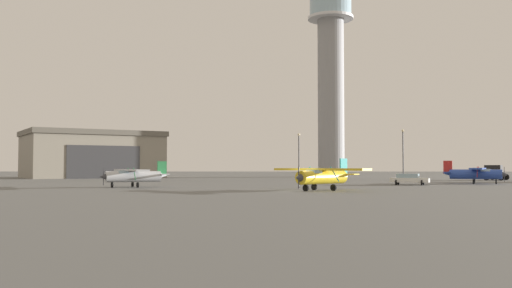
% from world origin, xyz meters
% --- Properties ---
extents(ground_plane, '(400.00, 400.00, 0.00)m').
position_xyz_m(ground_plane, '(0.00, 0.00, 0.00)').
color(ground_plane, '#60605E').
extents(control_tower, '(9.83, 9.83, 44.24)m').
position_xyz_m(control_tower, '(11.50, 69.28, 23.43)').
color(control_tower, gray).
rests_on(control_tower, ground_plane).
extents(hangar, '(31.54, 29.11, 9.24)m').
position_xyz_m(hangar, '(-37.81, 60.97, 4.64)').
color(hangar, gray).
rests_on(hangar, ground_plane).
extents(airplane_blue, '(7.79, 9.79, 2.99)m').
position_xyz_m(airplane_blue, '(24.03, 21.04, 1.40)').
color(airplane_blue, '#2847A8').
rests_on(airplane_blue, ground_plane).
extents(airplane_silver, '(7.19, 8.97, 2.80)m').
position_xyz_m(airplane_silver, '(-17.05, 8.53, 1.31)').
color(airplane_silver, '#B7BABF').
rests_on(airplane_silver, ground_plane).
extents(airplane_yellow, '(8.40, 8.08, 3.00)m').
position_xyz_m(airplane_yellow, '(2.30, 0.63, 1.40)').
color(airplane_yellow, gold).
rests_on(airplane_yellow, ground_plane).
extents(truck_flatbed_black, '(5.73, 6.97, 2.46)m').
position_xyz_m(truck_flatbed_black, '(34.31, 39.51, 1.21)').
color(truck_flatbed_black, '#38383D').
rests_on(truck_flatbed_black, ground_plane).
extents(car_white, '(4.85, 3.41, 1.37)m').
position_xyz_m(car_white, '(14.35, 16.22, 0.74)').
color(car_white, white).
rests_on(car_white, ground_plane).
extents(light_post_west, '(0.44, 0.44, 7.84)m').
position_xyz_m(light_post_west, '(2.83, 43.00, 4.73)').
color(light_post_west, '#38383D').
rests_on(light_post_west, ground_plane).
extents(light_post_east, '(0.44, 0.44, 8.46)m').
position_xyz_m(light_post_east, '(20.26, 42.57, 5.06)').
color(light_post_east, '#38383D').
rests_on(light_post_east, ground_plane).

